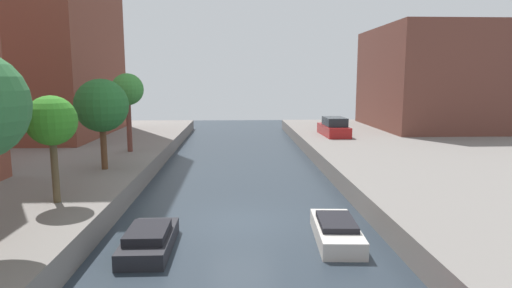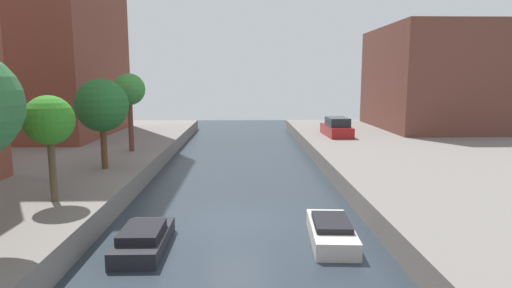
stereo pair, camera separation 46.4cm
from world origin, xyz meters
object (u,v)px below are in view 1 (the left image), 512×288
Objects in this scene: parked_car at (334,128)px; low_block_right at (429,78)px; street_tree_3 at (51,122)px; street_tree_4 at (102,106)px; street_tree_5 at (128,91)px; moored_boat_right_2 at (336,231)px; moored_boat_left_2 at (149,240)px.

low_block_right is at bearing 28.17° from parked_car.
street_tree_4 is at bearing 90.00° from street_tree_3.
street_tree_3 is 0.87× the size of parked_car.
street_tree_5 reaches higher than street_tree_4.
moored_boat_right_2 is (10.34, -13.29, -4.54)m from street_tree_5.
street_tree_4 is at bearing -144.37° from low_block_right.
street_tree_3 is at bearing 169.90° from moored_boat_right_2.
low_block_right is 3.85× the size of moored_boat_left_2.
moored_boat_right_2 is (10.34, -1.84, -3.73)m from street_tree_3.
moored_boat_left_2 is at bearing -65.04° from street_tree_4.
street_tree_5 is 1.43× the size of moored_boat_left_2.
parked_car is 20.90m from moored_boat_right_2.
street_tree_4 is at bearing -90.00° from street_tree_5.
street_tree_5 is (0.00, 11.45, 0.81)m from street_tree_3.
street_tree_5 is (-25.05, -12.53, -0.79)m from low_block_right.
street_tree_3 is at bearing -136.25° from low_block_right.
street_tree_4 is 1.00× the size of parked_car.
moored_boat_right_2 is at bearing -102.52° from parked_car.
street_tree_5 is at bearing 105.82° from moored_boat_left_2.
street_tree_5 is 17.44m from moored_boat_right_2.
parked_car is (14.86, 18.53, -2.44)m from street_tree_3.
street_tree_5 reaches higher than parked_car.
street_tree_4 reaches higher than moored_boat_left_2.
moored_boat_right_2 is at bearing -119.67° from low_block_right.
street_tree_3 is 1.16× the size of moored_boat_left_2.
street_tree_4 is (0.00, 6.03, 0.20)m from street_tree_3.
moored_boat_left_2 is (3.92, -2.40, -3.73)m from street_tree_3.
low_block_right is 12.24m from parked_car.
street_tree_3 is 6.03m from street_tree_4.
moored_boat_left_2 is at bearing -74.18° from street_tree_5.
street_tree_5 reaches higher than street_tree_3.
street_tree_3 is 0.87× the size of street_tree_4.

